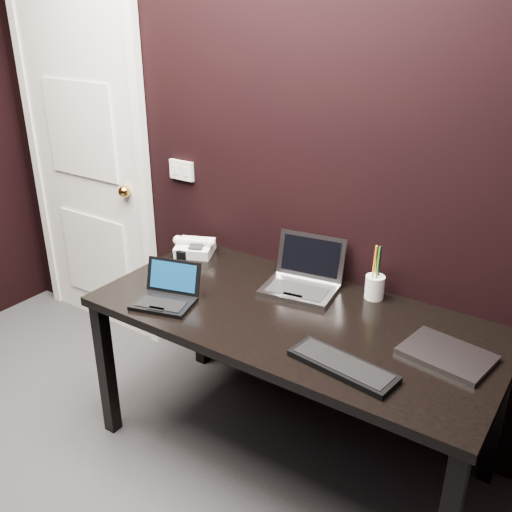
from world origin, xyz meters
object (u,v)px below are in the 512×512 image
Objects in this scene: netbook at (166,295)px; ext_keyboard at (343,366)px; desk at (293,330)px; desk_phone at (195,247)px; closed_laptop at (447,355)px; mobile_phone at (181,263)px; pen_cup at (375,286)px; silver_laptop at (302,280)px; door at (87,164)px.

ext_keyboard is (0.85, -0.01, -0.02)m from netbook.
desk_phone is at bearing 161.65° from desk.
ext_keyboard is at bearing -135.57° from closed_laptop.
ext_keyboard is at bearing -16.49° from mobile_phone.
desk_phone is 0.94× the size of pen_cup.
desk_phone reaches higher than mobile_phone.
mobile_phone is at bearing -165.38° from silver_laptop.
desk_phone is (0.92, -0.13, -0.26)m from door.
closed_laptop is at bearing -13.88° from silver_laptop.
mobile_phone reaches higher than ext_keyboard.
netbook is at bearing -156.53° from desk.
pen_cup is (-0.40, 0.28, 0.05)m from closed_laptop.
ext_keyboard is 0.57m from pen_cup.
silver_laptop is 0.62m from ext_keyboard.
silver_laptop is 0.65m from desk_phone.
ext_keyboard is at bearing -46.79° from silver_laptop.
netbook is 0.84× the size of silver_laptop.
netbook is at bearing -143.36° from pen_cup.
mobile_phone is at bearing 163.51° from ext_keyboard.
mobile_phone is at bearing -17.54° from door.
netbook is 3.25× the size of mobile_phone.
desk is 0.41m from pen_cup.
ext_keyboard is 1.17m from desk_phone.
desk_phone reaches higher than ext_keyboard.
desk is at bearing 145.62° from ext_keyboard.
pen_cup is (-0.12, 0.55, 0.05)m from ext_keyboard.
desk_phone is at bearing -175.30° from pen_cup.
ext_keyboard reaches higher than closed_laptop.
desk_phone is (-0.73, 0.24, 0.12)m from desk.
desk_phone is 0.19m from mobile_phone.
closed_laptop is at bearing -0.97° from mobile_phone.
netbook is 0.85m from ext_keyboard.
door is 5.97× the size of silver_laptop.
desk is at bearing -5.63° from mobile_phone.
desk_phone is at bearing 115.90° from netbook.
door is at bearing 174.30° from silver_laptop.
silver_laptop is at bearing -2.02° from desk_phone.
desk_phone is 2.50× the size of mobile_phone.
closed_laptop is 3.69× the size of mobile_phone.
closed_laptop is (1.13, 0.26, -0.02)m from netbook.
desk is at bearing -69.08° from silver_laptop.
silver_laptop is at bearing 166.12° from closed_laptop.
door is 5.21× the size of ext_keyboard.
silver_laptop is 1.46× the size of pen_cup.
pen_cup is at bearing 4.70° from desk_phone.
pen_cup reaches higher than ext_keyboard.
ext_keyboard is 0.40m from closed_laptop.
silver_laptop is (-0.08, 0.22, 0.12)m from desk.
desk is at bearing -12.82° from door.
door is 2.10m from ext_keyboard.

